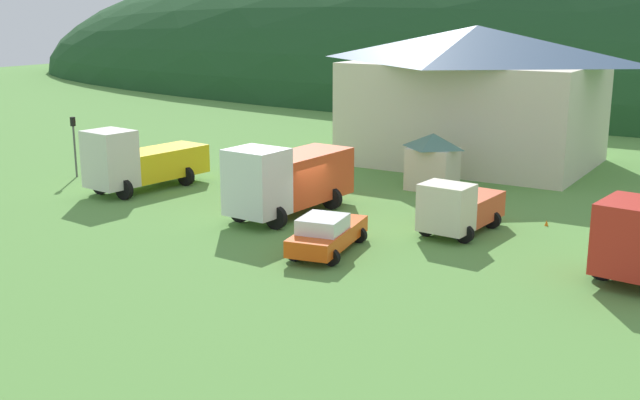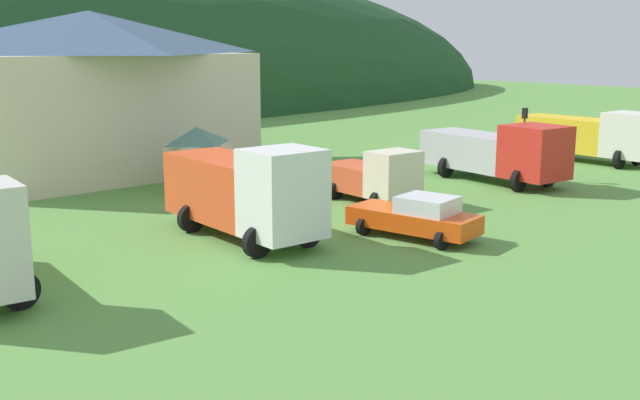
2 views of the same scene
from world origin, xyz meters
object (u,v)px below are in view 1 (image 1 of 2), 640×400
(flatbed_truck_yellow, at_px, (139,161))
(traffic_cone_near_pickup, at_px, (546,226))
(play_shed_cream, at_px, (433,161))
(traffic_cone_mid_row, at_px, (424,206))
(traffic_light_west, at_px, (74,140))
(service_pickup_orange, at_px, (327,233))
(depot_building, at_px, (474,93))
(light_truck_cream, at_px, (458,207))
(heavy_rig_white, at_px, (287,178))

(flatbed_truck_yellow, xyz_separation_m, traffic_cone_near_pickup, (21.53, 4.71, -1.70))
(play_shed_cream, height_order, flatbed_truck_yellow, flatbed_truck_yellow)
(traffic_cone_near_pickup, bearing_deg, traffic_cone_mid_row, 176.51)
(play_shed_cream, relative_size, traffic_light_west, 0.87)
(flatbed_truck_yellow, xyz_separation_m, traffic_light_west, (-5.91, 0.64, 0.58))
(service_pickup_orange, bearing_deg, flatbed_truck_yellow, -116.02)
(depot_building, distance_m, flatbed_truck_yellow, 22.03)
(light_truck_cream, xyz_separation_m, traffic_cone_near_pickup, (3.10, 3.41, -1.22))
(heavy_rig_white, distance_m, traffic_cone_near_pickup, 12.59)
(depot_building, xyz_separation_m, light_truck_cream, (5.66, -16.40, -3.37))
(light_truck_cream, bearing_deg, traffic_light_west, -84.42)
(service_pickup_orange, relative_size, traffic_cone_mid_row, 8.33)
(traffic_light_west, bearing_deg, flatbed_truck_yellow, -6.17)
(play_shed_cream, xyz_separation_m, traffic_light_west, (-19.70, -8.29, 0.63))
(traffic_light_west, distance_m, traffic_cone_near_pickup, 27.83)
(traffic_cone_mid_row, bearing_deg, play_shed_cream, 108.05)
(service_pickup_orange, height_order, traffic_light_west, traffic_light_west)
(flatbed_truck_yellow, height_order, traffic_light_west, traffic_light_west)
(traffic_light_west, relative_size, traffic_cone_mid_row, 5.84)
(depot_building, distance_m, play_shed_cream, 9.32)
(flatbed_truck_yellow, bearing_deg, traffic_cone_mid_row, 115.44)
(traffic_light_west, bearing_deg, traffic_cone_mid_row, 12.05)
(light_truck_cream, bearing_deg, flatbed_truck_yellow, -81.94)
(heavy_rig_white, xyz_separation_m, traffic_cone_mid_row, (4.98, 5.23, -1.88))
(play_shed_cream, xyz_separation_m, traffic_cone_near_pickup, (7.73, -4.21, -1.65))
(depot_building, xyz_separation_m, traffic_cone_mid_row, (2.27, -12.60, -4.59))
(play_shed_cream, xyz_separation_m, heavy_rig_white, (-3.74, -9.04, 0.23))
(depot_building, xyz_separation_m, traffic_light_west, (-18.68, -17.07, -2.31))
(play_shed_cream, relative_size, traffic_cone_near_pickup, 5.85)
(flatbed_truck_yellow, distance_m, service_pickup_orange, 15.49)
(depot_building, distance_m, traffic_light_west, 25.41)
(play_shed_cream, distance_m, heavy_rig_white, 9.79)
(heavy_rig_white, xyz_separation_m, light_truck_cream, (8.37, 1.42, -0.66))
(depot_building, height_order, play_shed_cream, depot_building)
(service_pickup_orange, bearing_deg, traffic_light_west, -113.30)
(depot_building, xyz_separation_m, heavy_rig_white, (-2.72, -17.83, -2.71))
(play_shed_cream, relative_size, traffic_cone_mid_row, 5.10)
(light_truck_cream, distance_m, traffic_cone_mid_row, 5.24)
(play_shed_cream, height_order, heavy_rig_white, heavy_rig_white)
(heavy_rig_white, bearing_deg, traffic_cone_mid_row, 139.78)
(depot_building, height_order, traffic_cone_near_pickup, depot_building)
(flatbed_truck_yellow, bearing_deg, service_pickup_orange, 80.67)
(traffic_light_west, height_order, traffic_cone_mid_row, traffic_light_west)
(flatbed_truck_yellow, xyz_separation_m, light_truck_cream, (18.43, 1.30, -0.48))
(play_shed_cream, xyz_separation_m, traffic_cone_mid_row, (1.24, -3.81, -1.65))
(flatbed_truck_yellow, distance_m, heavy_rig_white, 10.06)
(play_shed_cream, relative_size, light_truck_cream, 0.64)
(play_shed_cream, relative_size, service_pickup_orange, 0.61)
(play_shed_cream, bearing_deg, traffic_cone_near_pickup, -28.58)
(light_truck_cream, relative_size, traffic_light_west, 1.37)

